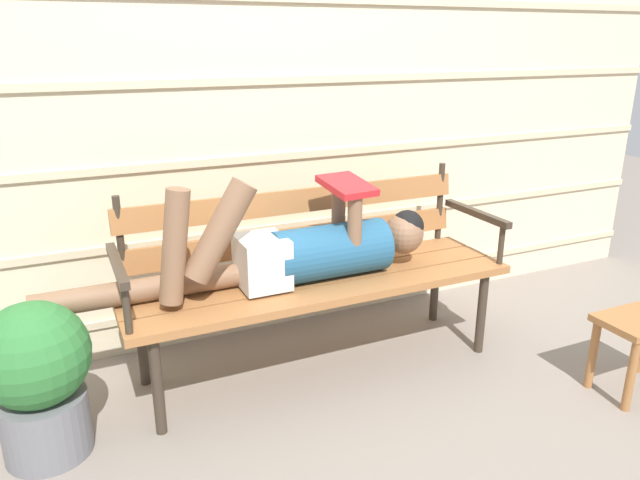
% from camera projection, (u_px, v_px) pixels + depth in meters
% --- Properties ---
extents(ground_plane, '(12.00, 12.00, 0.00)m').
position_uv_depth(ground_plane, '(326.00, 372.00, 2.78)').
color(ground_plane, gray).
extents(house_siding, '(4.99, 0.08, 2.21)m').
position_uv_depth(house_siding, '(275.00, 118.00, 2.94)').
color(house_siding, beige).
rests_on(house_siding, ground).
extents(park_bench, '(1.77, 0.52, 0.86)m').
position_uv_depth(park_bench, '(314.00, 265.00, 2.74)').
color(park_bench, '#9E6638').
rests_on(park_bench, ground).
extents(reclining_person, '(1.72, 0.27, 0.51)m').
position_uv_depth(reclining_person, '(299.00, 250.00, 2.60)').
color(reclining_person, '#23567A').
extents(potted_plant, '(0.39, 0.39, 0.61)m').
position_uv_depth(potted_plant, '(38.00, 375.00, 2.14)').
color(potted_plant, slate).
rests_on(potted_plant, ground).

